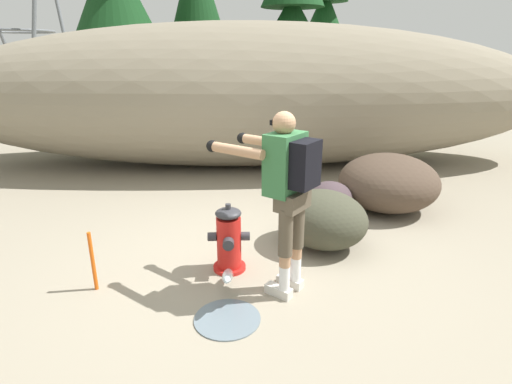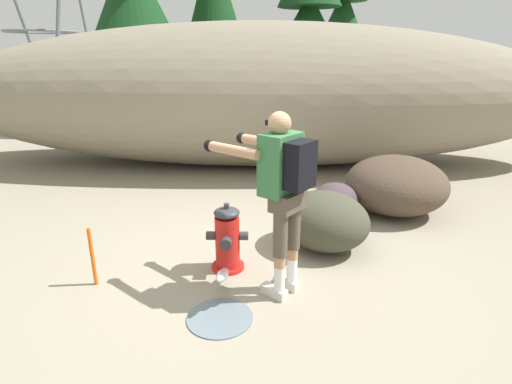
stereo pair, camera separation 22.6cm
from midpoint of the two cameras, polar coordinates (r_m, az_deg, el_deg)
name	(u,v)px [view 2 (the right image)]	position (r m, az deg, el deg)	size (l,w,h in m)	color
ground_plane	(252,263)	(4.49, 0.90, -9.99)	(56.00, 56.00, 0.04)	gray
dirt_embankment	(257,96)	(8.08, 1.01, 13.42)	(12.18, 3.20, 2.71)	gray
fire_hydrant	(227,240)	(4.21, -2.52, -6.73)	(0.43, 0.39, 0.73)	red
hydrant_water_jet	(222,289)	(3.75, -3.05, -13.49)	(0.57, 0.99, 0.42)	silver
utility_worker	(281,183)	(3.54, 5.38, 1.29)	(1.00, 0.91, 1.70)	beige
boulder_large	(396,185)	(6.05, 20.14, 0.98)	(1.44, 1.40, 0.80)	#4C3C2F
boulder_mid	(324,220)	(4.74, 10.98, -3.98)	(1.04, 0.93, 0.67)	#3E3E2F
boulder_small	(334,202)	(5.54, 12.14, -1.40)	(0.66, 0.62, 0.52)	#46373C
pine_tree_center	(309,20)	(12.81, 8.00, 22.87)	(2.83, 2.83, 5.35)	#47331E
pine_tree_right	(343,13)	(15.06, 12.61, 23.35)	(2.35, 2.35, 5.88)	#47331E
survey_stake	(92,257)	(4.20, -20.62, -8.59)	(0.04, 0.04, 0.60)	#E55914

